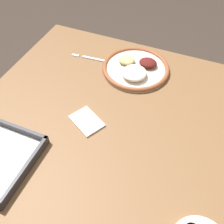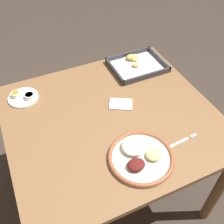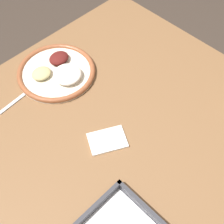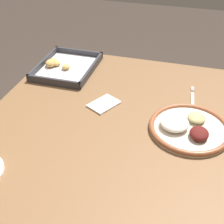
{
  "view_description": "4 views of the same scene",
  "coord_description": "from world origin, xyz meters",
  "px_view_note": "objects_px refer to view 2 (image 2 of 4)",
  "views": [
    {
      "loc": [
        -0.24,
        0.59,
        1.54
      ],
      "look_at": [
        0.0,
        0.0,
        0.8
      ],
      "focal_mm": 42.0,
      "sensor_mm": 36.0,
      "label": 1
    },
    {
      "loc": [
        -0.39,
        -0.85,
        1.76
      ],
      "look_at": [
        0.0,
        0.0,
        0.8
      ],
      "focal_mm": 42.0,
      "sensor_mm": 36.0,
      "label": 2
    },
    {
      "loc": [
        0.44,
        0.44,
        1.66
      ],
      "look_at": [
        0.0,
        0.0,
        0.8
      ],
      "focal_mm": 50.0,
      "sensor_mm": 36.0,
      "label": 3
    },
    {
      "loc": [
        -0.93,
        -0.27,
        1.5
      ],
      "look_at": [
        0.0,
        0.0,
        0.8
      ],
      "focal_mm": 50.0,
      "sensor_mm": 36.0,
      "label": 4
    }
  ],
  "objects_px": {
    "fork": "(178,143)",
    "saucer_plate": "(23,97)",
    "dinner_plate": "(140,156)",
    "napkin": "(121,104)",
    "baking_tray": "(136,65)"
  },
  "relations": [
    {
      "from": "dinner_plate",
      "to": "saucer_plate",
      "type": "xyz_separation_m",
      "value": [
        -0.4,
        0.62,
        -0.0
      ]
    },
    {
      "from": "baking_tray",
      "to": "dinner_plate",
      "type": "bearing_deg",
      "value": -116.86
    },
    {
      "from": "saucer_plate",
      "to": "napkin",
      "type": "distance_m",
      "value": 0.54
    },
    {
      "from": "dinner_plate",
      "to": "napkin",
      "type": "height_order",
      "value": "dinner_plate"
    },
    {
      "from": "saucer_plate",
      "to": "baking_tray",
      "type": "xyz_separation_m",
      "value": [
        0.72,
        0.01,
        0.0
      ]
    },
    {
      "from": "dinner_plate",
      "to": "baking_tray",
      "type": "bearing_deg",
      "value": 63.14
    },
    {
      "from": "napkin",
      "to": "baking_tray",
      "type": "bearing_deg",
      "value": 48.54
    },
    {
      "from": "saucer_plate",
      "to": "napkin",
      "type": "xyz_separation_m",
      "value": [
        0.47,
        -0.27,
        -0.01
      ]
    },
    {
      "from": "dinner_plate",
      "to": "saucer_plate",
      "type": "bearing_deg",
      "value": 122.81
    },
    {
      "from": "baking_tray",
      "to": "napkin",
      "type": "xyz_separation_m",
      "value": [
        -0.24,
        -0.28,
        -0.01
      ]
    },
    {
      "from": "dinner_plate",
      "to": "fork",
      "type": "relative_size",
      "value": 1.47
    },
    {
      "from": "fork",
      "to": "napkin",
      "type": "relative_size",
      "value": 1.38
    },
    {
      "from": "dinner_plate",
      "to": "napkin",
      "type": "xyz_separation_m",
      "value": [
        0.07,
        0.35,
        -0.01
      ]
    },
    {
      "from": "fork",
      "to": "baking_tray",
      "type": "relative_size",
      "value": 0.62
    },
    {
      "from": "fork",
      "to": "saucer_plate",
      "type": "xyz_separation_m",
      "value": [
        -0.6,
        0.62,
        0.01
      ]
    }
  ]
}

